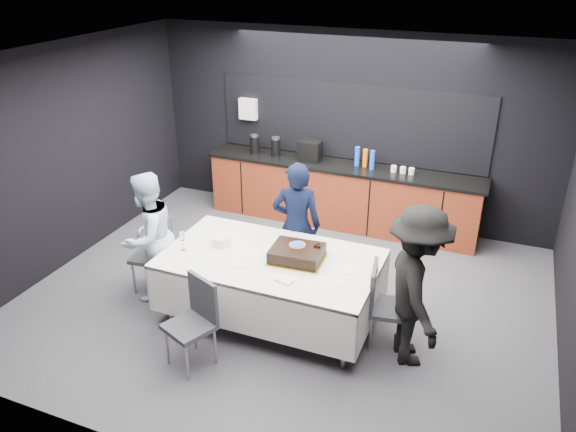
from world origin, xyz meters
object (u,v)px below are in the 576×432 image
(person_right, at_px, (416,287))
(party_table, at_px, (271,268))
(plate_stack, at_px, (222,240))
(chair_left, at_px, (157,251))
(chair_right, at_px, (383,301))
(cake_assembly, at_px, (297,254))
(champagne_flute, at_px, (182,237))
(person_left, at_px, (148,237))
(person_center, at_px, (297,226))
(chair_near, at_px, (195,316))

(person_right, bearing_deg, party_table, 61.68)
(plate_stack, distance_m, chair_left, 0.91)
(chair_left, height_order, person_right, person_right)
(chair_right, bearing_deg, cake_assembly, 176.85)
(champagne_flute, distance_m, person_left, 0.58)
(chair_left, xyz_separation_m, person_center, (1.49, 0.76, 0.27))
(chair_near, xyz_separation_m, person_center, (0.39, 1.72, 0.27))
(party_table, relative_size, chair_near, 2.51)
(chair_right, xyz_separation_m, person_center, (-1.25, 0.76, 0.27))
(champagne_flute, bearing_deg, plate_stack, 40.35)
(cake_assembly, xyz_separation_m, chair_left, (-1.77, -0.05, -0.32))
(person_right, bearing_deg, chair_near, 88.52)
(party_table, height_order, chair_near, chair_near)
(chair_near, bearing_deg, party_table, 67.41)
(champagne_flute, distance_m, chair_right, 2.25)
(person_center, relative_size, person_right, 0.95)
(plate_stack, bearing_deg, person_left, -169.69)
(party_table, xyz_separation_m, chair_left, (-1.49, 0.02, -0.11))
(chair_right, bearing_deg, person_right, -18.29)
(person_left, height_order, person_right, person_right)
(plate_stack, bearing_deg, party_table, -6.09)
(chair_left, bearing_deg, champagne_flute, -23.38)
(cake_assembly, relative_size, champagne_flute, 2.72)
(cake_assembly, height_order, person_left, person_left)
(person_left, bearing_deg, chair_left, -179.74)
(person_center, bearing_deg, champagne_flute, 29.46)
(plate_stack, distance_m, person_center, 0.94)
(chair_right, distance_m, chair_near, 1.90)
(chair_left, bearing_deg, chair_near, -41.33)
(party_table, xyz_separation_m, plate_stack, (-0.62, 0.07, 0.19))
(person_center, bearing_deg, plate_stack, 32.07)
(chair_left, relative_size, chair_near, 1.00)
(chair_near, bearing_deg, person_left, 142.42)
(plate_stack, xyz_separation_m, person_right, (2.20, -0.17, 0.01))
(cake_assembly, relative_size, chair_near, 0.66)
(party_table, relative_size, chair_left, 2.51)
(party_table, height_order, person_left, person_left)
(plate_stack, height_order, person_right, person_right)
(chair_left, height_order, chair_near, same)
(party_table, xyz_separation_m, person_left, (-1.50, -0.09, 0.14))
(party_table, height_order, plate_stack, plate_stack)
(champagne_flute, xyz_separation_m, person_left, (-0.55, 0.12, -0.16))
(cake_assembly, height_order, champagne_flute, champagne_flute)
(champagne_flute, xyz_separation_m, chair_right, (2.20, 0.22, -0.40))
(cake_assembly, distance_m, person_center, 0.77)
(champagne_flute, xyz_separation_m, chair_near, (0.56, -0.73, -0.40))
(chair_near, distance_m, person_right, 2.17)
(person_right, bearing_deg, plate_stack, 60.96)
(person_center, bearing_deg, cake_assembly, 95.17)
(chair_near, xyz_separation_m, person_left, (-1.11, 0.85, 0.24))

